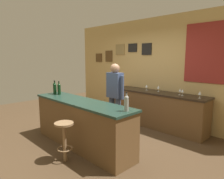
% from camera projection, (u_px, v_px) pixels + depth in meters
% --- Properties ---
extents(ground_plane, '(10.00, 10.00, 0.00)m').
position_uv_depth(ground_plane, '(97.00, 140.00, 4.37)').
color(ground_plane, '#4C3823').
extents(back_wall, '(6.00, 0.09, 2.80)m').
position_uv_depth(back_wall, '(154.00, 70.00, 5.53)').
color(back_wall, tan).
rests_on(back_wall, ground_plane).
extents(bar_counter, '(2.51, 0.60, 0.92)m').
position_uv_depth(bar_counter, '(81.00, 124.00, 4.02)').
color(bar_counter, brown).
rests_on(bar_counter, ground_plane).
extents(side_counter, '(2.56, 0.56, 0.90)m').
position_uv_depth(side_counter, '(157.00, 109.00, 5.16)').
color(side_counter, brown).
rests_on(side_counter, ground_plane).
extents(bartender, '(0.52, 0.21, 1.62)m').
position_uv_depth(bartender, '(115.00, 94.00, 4.58)').
color(bartender, '#384766').
rests_on(bartender, ground_plane).
extents(bar_stool, '(0.32, 0.32, 0.68)m').
position_uv_depth(bar_stool, '(64.00, 135.00, 3.42)').
color(bar_stool, olive).
rests_on(bar_stool, ground_plane).
extents(wine_bottle_a, '(0.07, 0.07, 0.31)m').
position_uv_depth(wine_bottle_a, '(55.00, 88.00, 4.75)').
color(wine_bottle_a, black).
rests_on(wine_bottle_a, bar_counter).
extents(wine_bottle_b, '(0.07, 0.07, 0.31)m').
position_uv_depth(wine_bottle_b, '(55.00, 88.00, 4.64)').
color(wine_bottle_b, black).
rests_on(wine_bottle_b, bar_counter).
extents(wine_bottle_c, '(0.07, 0.07, 0.31)m').
position_uv_depth(wine_bottle_c, '(59.00, 89.00, 4.59)').
color(wine_bottle_c, black).
rests_on(wine_bottle_c, bar_counter).
extents(wine_bottle_d, '(0.07, 0.07, 0.31)m').
position_uv_depth(wine_bottle_d, '(126.00, 103.00, 3.17)').
color(wine_bottle_d, '#999E99').
rests_on(wine_bottle_d, bar_counter).
extents(wine_glass_a, '(0.07, 0.07, 0.16)m').
position_uv_depth(wine_glass_a, '(147.00, 86.00, 5.33)').
color(wine_glass_a, silver).
rests_on(wine_glass_a, side_counter).
extents(wine_glass_b, '(0.07, 0.07, 0.16)m').
position_uv_depth(wine_glass_b, '(158.00, 87.00, 5.13)').
color(wine_glass_b, silver).
rests_on(wine_glass_b, side_counter).
extents(wine_glass_c, '(0.07, 0.07, 0.16)m').
position_uv_depth(wine_glass_c, '(180.00, 90.00, 4.68)').
color(wine_glass_c, silver).
rests_on(wine_glass_c, side_counter).
extents(wine_glass_d, '(0.07, 0.07, 0.16)m').
position_uv_depth(wine_glass_d, '(183.00, 91.00, 4.58)').
color(wine_glass_d, silver).
rests_on(wine_glass_d, side_counter).
extents(wine_glass_e, '(0.07, 0.07, 0.16)m').
position_uv_depth(wine_glass_e, '(200.00, 93.00, 4.27)').
color(wine_glass_e, silver).
rests_on(wine_glass_e, side_counter).
extents(coffee_mug, '(0.13, 0.08, 0.09)m').
position_uv_depth(coffee_mug, '(122.00, 86.00, 5.86)').
color(coffee_mug, silver).
rests_on(coffee_mug, side_counter).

